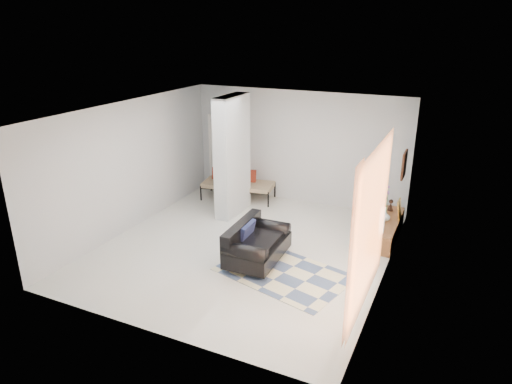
% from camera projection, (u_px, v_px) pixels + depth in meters
% --- Properties ---
extents(floor, '(6.00, 6.00, 0.00)m').
position_uv_depth(floor, '(245.00, 248.00, 9.28)').
color(floor, beige).
rests_on(floor, ground).
extents(ceiling, '(6.00, 6.00, 0.00)m').
position_uv_depth(ceiling, '(244.00, 111.00, 8.31)').
color(ceiling, white).
rests_on(ceiling, wall_back).
extents(wall_back, '(6.00, 0.00, 6.00)m').
position_uv_depth(wall_back, '(298.00, 147.00, 11.35)').
color(wall_back, silver).
rests_on(wall_back, ground).
extents(wall_front, '(6.00, 0.00, 6.00)m').
position_uv_depth(wall_front, '(147.00, 248.00, 6.24)').
color(wall_front, silver).
rests_on(wall_front, ground).
extents(wall_left, '(0.00, 6.00, 6.00)m').
position_uv_depth(wall_left, '(131.00, 166.00, 9.88)').
color(wall_left, silver).
rests_on(wall_left, ground).
extents(wall_right, '(0.00, 6.00, 6.00)m').
position_uv_depth(wall_right, '(390.00, 205.00, 7.70)').
color(wall_right, silver).
rests_on(wall_right, ground).
extents(partition_column, '(0.35, 1.20, 2.80)m').
position_uv_depth(partition_column, '(232.00, 156.00, 10.59)').
color(partition_column, silver).
rests_on(partition_column, floor).
extents(hallway_door, '(0.85, 0.06, 2.04)m').
position_uv_depth(hallway_door, '(223.00, 153.00, 12.27)').
color(hallway_door, white).
rests_on(hallway_door, floor).
extents(curtain, '(0.00, 2.55, 2.55)m').
position_uv_depth(curtain, '(371.00, 228.00, 6.74)').
color(curtain, orange).
rests_on(curtain, wall_right).
extents(wall_art, '(0.04, 0.45, 0.55)m').
position_uv_depth(wall_art, '(404.00, 165.00, 9.08)').
color(wall_art, '#3C1D10').
rests_on(wall_art, wall_right).
extents(media_console, '(0.45, 1.79, 0.80)m').
position_uv_depth(media_console, '(387.00, 229.00, 9.66)').
color(media_console, brown).
rests_on(media_console, floor).
extents(loveseat, '(0.90, 1.50, 0.76)m').
position_uv_depth(loveseat, '(255.00, 244.00, 8.65)').
color(loveseat, silver).
rests_on(loveseat, floor).
extents(daybed, '(1.92, 1.07, 0.77)m').
position_uv_depth(daybed, '(237.00, 183.00, 11.80)').
color(daybed, black).
rests_on(daybed, floor).
extents(area_rug, '(2.58, 2.04, 0.01)m').
position_uv_depth(area_rug, '(284.00, 273.00, 8.33)').
color(area_rug, beige).
rests_on(area_rug, floor).
extents(cylinder_lamp, '(0.10, 0.10, 0.54)m').
position_uv_depth(cylinder_lamp, '(382.00, 220.00, 8.93)').
color(cylinder_lamp, silver).
rests_on(cylinder_lamp, media_console).
extents(bronze_figurine, '(0.13, 0.13, 0.26)m').
position_uv_depth(bronze_figurine, '(391.00, 205.00, 10.06)').
color(bronze_figurine, black).
rests_on(bronze_figurine, media_console).
extents(vase, '(0.20, 0.20, 0.20)m').
position_uv_depth(vase, '(386.00, 216.00, 9.55)').
color(vase, white).
rests_on(vase, media_console).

